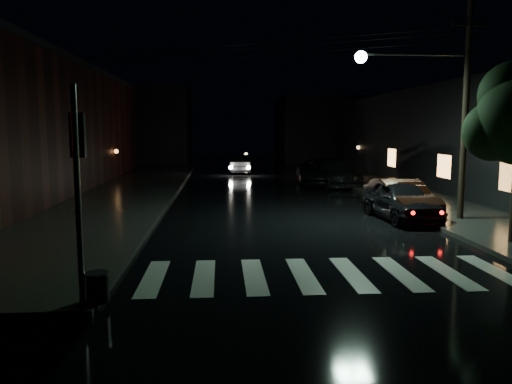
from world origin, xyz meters
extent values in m
plane|color=black|center=(0.00, 0.00, 0.00)|extent=(120.00, 120.00, 0.00)
cube|color=#282826|center=(-5.00, 14.00, 0.07)|extent=(6.00, 44.00, 0.15)
cube|color=#282826|center=(10.00, 14.00, 0.07)|extent=(4.00, 44.00, 0.15)
cube|color=black|center=(17.00, 18.00, 3.00)|extent=(10.00, 40.00, 6.00)
cube|color=black|center=(-10.00, 45.00, 4.00)|extent=(14.00, 10.00, 8.00)
cube|color=black|center=(14.00, 45.00, 3.50)|extent=(14.00, 10.00, 7.00)
cube|color=beige|center=(3.00, 0.50, 0.01)|extent=(9.00, 3.00, 0.01)
cylinder|color=slate|center=(-2.30, -1.50, 2.25)|extent=(0.12, 0.12, 4.20)
cylinder|color=black|center=(-2.00, -1.50, 0.43)|extent=(0.44, 0.44, 0.55)
cylinder|color=slate|center=(-2.00, -1.50, 0.72)|extent=(0.48, 0.48, 0.04)
cube|color=black|center=(-2.30, -1.32, 3.40)|extent=(0.28, 0.16, 0.85)
sphere|color=#0CFF33|center=(-2.30, -1.23, 3.15)|extent=(0.20, 0.20, 0.20)
sphere|color=black|center=(8.60, 3.40, 3.45)|extent=(1.80, 1.80, 1.80)
cylinder|color=black|center=(9.50, 7.00, 4.15)|extent=(0.24, 0.24, 8.00)
cube|color=black|center=(9.50, 7.00, 7.30)|extent=(1.40, 0.10, 0.10)
cylinder|color=slate|center=(7.50, 7.00, 6.20)|extent=(4.00, 0.08, 0.08)
sphere|color=#BFFFD8|center=(5.50, 7.00, 6.10)|extent=(0.44, 0.44, 0.44)
imported|color=black|center=(7.40, 7.64, 0.77)|extent=(2.12, 4.61, 1.53)
imported|color=black|center=(7.60, 8.16, 0.76)|extent=(1.81, 4.70, 1.53)
imported|color=black|center=(7.60, 19.72, 0.81)|extent=(2.68, 5.76, 1.63)
imported|color=black|center=(6.66, 20.36, 0.79)|extent=(3.18, 5.91, 1.58)
imported|color=black|center=(2.16, 29.07, 0.74)|extent=(2.11, 4.66, 1.48)
camera|label=1|loc=(0.43, -11.12, 3.51)|focal=35.00mm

